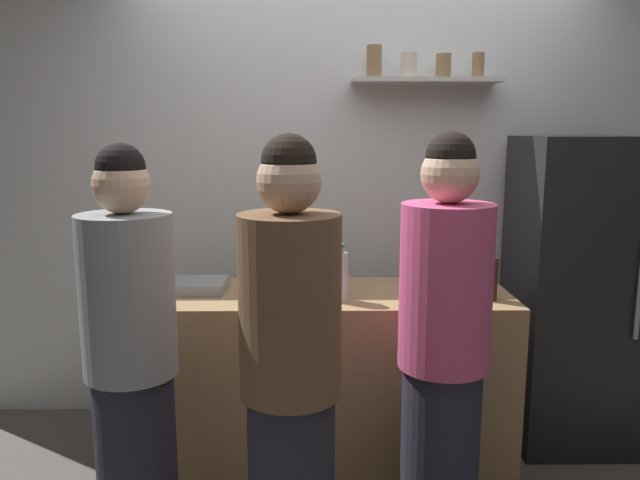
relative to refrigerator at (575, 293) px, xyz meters
name	(u,v)px	position (x,y,z in m)	size (l,w,h in m)	color
back_wall_assembly	(359,191)	(-1.11, 0.40, 0.50)	(4.80, 0.32, 2.60)	white
refrigerator	(575,293)	(0.00, 0.00, 0.00)	(0.61, 0.61, 1.62)	black
counter	(320,382)	(-1.34, -0.30, -0.36)	(1.78, 0.60, 0.89)	#9E7A51
baking_pan	(190,286)	(-1.95, -0.27, 0.11)	(0.34, 0.24, 0.05)	gray
utensil_holder	(430,276)	(-0.80, -0.20, 0.14)	(0.10, 0.10, 0.22)	#B2B2B7
wine_bottle_dark_glass	(331,263)	(-1.28, -0.24, 0.21)	(0.08, 0.08, 0.33)	black
wine_bottle_amber_glass	(489,276)	(-0.58, -0.43, 0.19)	(0.08, 0.08, 0.28)	#472814
wine_bottle_green_glass	(261,277)	(-1.59, -0.52, 0.21)	(0.07, 0.07, 0.34)	#19471E
water_bottle_plastic	(338,275)	(-1.26, -0.44, 0.20)	(0.09, 0.09, 0.26)	silver
person_grey_hoodie	(132,365)	(-2.04, -0.93, -0.02)	(0.34, 0.34, 1.60)	#262633
person_pink_top	(443,356)	(-0.88, -0.91, 0.00)	(0.34, 0.34, 1.64)	#262633
person_brown_jacket	(291,383)	(-1.44, -1.14, 0.00)	(0.34, 0.34, 1.63)	#262633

